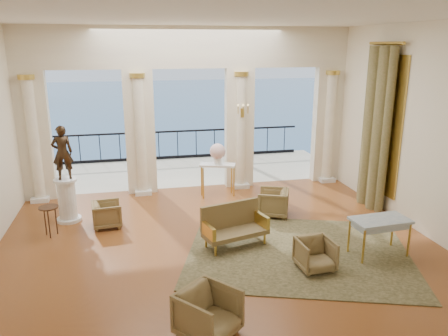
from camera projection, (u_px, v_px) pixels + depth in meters
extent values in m
plane|color=#522714|center=(219.00, 246.00, 9.06)|extent=(9.00, 9.00, 0.00)
plane|color=white|center=(293.00, 216.00, 4.68)|extent=(9.00, 0.00, 9.00)
plane|color=white|center=(423.00, 130.00, 9.37)|extent=(0.00, 8.00, 8.00)
plane|color=white|center=(218.00, 17.00, 7.83)|extent=(9.00, 9.00, 0.00)
cube|color=white|center=(189.00, 47.00, 11.59)|extent=(9.00, 0.30, 1.10)
cube|color=white|center=(35.00, 137.00, 11.37)|extent=(0.80, 0.30, 3.40)
cylinder|color=white|center=(34.00, 142.00, 11.23)|extent=(0.28, 0.28, 3.20)
cylinder|color=gold|center=(26.00, 77.00, 10.77)|extent=(0.40, 0.40, 0.12)
cube|color=silver|center=(41.00, 198.00, 11.65)|extent=(0.45, 0.45, 0.12)
cube|color=white|center=(140.00, 133.00, 11.92)|extent=(0.80, 0.30, 3.40)
cylinder|color=white|center=(140.00, 138.00, 11.78)|extent=(0.28, 0.28, 3.20)
cylinder|color=gold|center=(137.00, 75.00, 11.33)|extent=(0.40, 0.40, 0.12)
cube|color=silver|center=(143.00, 191.00, 12.20)|extent=(0.45, 0.45, 0.12)
cube|color=white|center=(239.00, 129.00, 12.50)|extent=(0.80, 0.30, 3.40)
cylinder|color=white|center=(241.00, 133.00, 12.36)|extent=(0.28, 0.28, 3.20)
cylinder|color=gold|center=(241.00, 74.00, 11.90)|extent=(0.40, 0.40, 0.12)
cube|color=silver|center=(240.00, 185.00, 12.78)|extent=(0.45, 0.45, 0.12)
cube|color=white|center=(327.00, 125.00, 13.05)|extent=(0.80, 0.30, 3.40)
cylinder|color=white|center=(329.00, 129.00, 12.91)|extent=(0.28, 0.28, 3.20)
cylinder|color=gold|center=(333.00, 72.00, 12.46)|extent=(0.40, 0.40, 0.12)
cube|color=silver|center=(326.00, 179.00, 13.33)|extent=(0.45, 0.45, 0.12)
cube|color=#B9B199|center=(184.00, 171.00, 14.52)|extent=(10.00, 3.60, 0.10)
cube|color=black|center=(177.00, 131.00, 15.74)|extent=(9.00, 0.06, 0.06)
cube|color=black|center=(178.00, 157.00, 16.00)|extent=(9.00, 0.06, 0.10)
cylinder|color=black|center=(178.00, 145.00, 15.87)|extent=(0.03, 0.03, 1.00)
cylinder|color=black|center=(59.00, 150.00, 15.03)|extent=(0.03, 0.03, 1.00)
cylinder|color=black|center=(284.00, 140.00, 16.72)|extent=(0.03, 0.03, 1.00)
cylinder|color=#4C3823|center=(237.00, 102.00, 15.10)|extent=(0.20, 0.20, 4.20)
plane|color=navy|center=(140.00, 112.00, 67.08)|extent=(160.00, 160.00, 0.00)
cylinder|color=brown|center=(386.00, 133.00, 10.38)|extent=(0.26, 0.26, 4.00)
cylinder|color=brown|center=(375.00, 129.00, 10.80)|extent=(0.32, 0.32, 4.00)
cylinder|color=brown|center=(367.00, 126.00, 11.23)|extent=(0.26, 0.26, 4.00)
cylinder|color=gold|center=(386.00, 43.00, 10.25)|extent=(0.08, 1.40, 0.08)
cube|color=gold|center=(383.00, 125.00, 10.81)|extent=(0.04, 1.60, 3.40)
cube|color=gold|center=(242.00, 113.00, 12.06)|extent=(0.10, 0.04, 0.25)
cylinder|color=gold|center=(238.00, 110.00, 11.93)|extent=(0.02, 0.02, 0.22)
cylinder|color=gold|center=(243.00, 110.00, 11.96)|extent=(0.02, 0.02, 0.22)
cylinder|color=gold|center=(248.00, 109.00, 11.99)|extent=(0.02, 0.02, 0.22)
cube|color=#2B3018|center=(298.00, 252.00, 8.76)|extent=(5.19, 4.59, 0.02)
imported|color=#4E3C25|center=(208.00, 311.00, 6.17)|extent=(1.03, 1.03, 0.78)
imported|color=#4E3C25|center=(315.00, 253.00, 8.03)|extent=(0.66, 0.63, 0.65)
imported|color=#4E3C25|center=(273.00, 201.00, 10.57)|extent=(0.87, 0.90, 0.72)
imported|color=#4E3C25|center=(107.00, 213.00, 9.94)|extent=(0.65, 0.68, 0.64)
cube|color=#4E3C25|center=(236.00, 233.00, 8.95)|extent=(1.43, 0.88, 0.10)
cube|color=#4E3C25|center=(230.00, 215.00, 9.08)|extent=(1.30, 0.43, 0.54)
cube|color=gold|center=(208.00, 231.00, 8.62)|extent=(0.22, 0.54, 0.26)
cube|color=gold|center=(261.00, 220.00, 9.18)|extent=(0.22, 0.54, 0.26)
cylinder|color=gold|center=(216.00, 251.00, 8.56)|extent=(0.05, 0.05, 0.25)
cylinder|color=gold|center=(265.00, 239.00, 9.07)|extent=(0.05, 0.05, 0.25)
cylinder|color=gold|center=(206.00, 242.00, 8.93)|extent=(0.05, 0.05, 0.25)
cylinder|color=gold|center=(254.00, 232.00, 9.44)|extent=(0.05, 0.05, 0.25)
cube|color=#889DAF|center=(381.00, 220.00, 8.47)|extent=(1.15, 0.68, 0.05)
cylinder|color=gold|center=(364.00, 247.00, 8.21)|extent=(0.04, 0.04, 0.71)
cylinder|color=gold|center=(409.00, 240.00, 8.48)|extent=(0.04, 0.04, 0.71)
cylinder|color=gold|center=(349.00, 236.00, 8.67)|extent=(0.04, 0.04, 0.71)
cylinder|color=gold|center=(392.00, 230.00, 8.94)|extent=(0.04, 0.04, 0.71)
cylinder|color=silver|center=(69.00, 219.00, 10.33)|extent=(0.57, 0.57, 0.08)
cylinder|color=silver|center=(67.00, 200.00, 10.20)|extent=(0.41, 0.41, 0.90)
cylinder|color=silver|center=(65.00, 180.00, 10.07)|extent=(0.53, 0.53, 0.06)
imported|color=black|center=(62.00, 153.00, 9.89)|extent=(0.51, 0.39, 1.25)
cube|color=silver|center=(218.00, 165.00, 11.81)|extent=(1.02, 0.65, 0.05)
cylinder|color=gold|center=(202.00, 182.00, 11.84)|extent=(0.05, 0.05, 0.85)
cylinder|color=gold|center=(233.00, 183.00, 11.76)|extent=(0.05, 0.05, 0.85)
cylinder|color=gold|center=(203.00, 179.00, 12.10)|extent=(0.05, 0.05, 0.85)
cylinder|color=gold|center=(233.00, 180.00, 12.02)|extent=(0.05, 0.05, 0.85)
cylinder|color=white|center=(218.00, 159.00, 11.76)|extent=(0.21, 0.21, 0.27)
sphere|color=#D39198|center=(218.00, 151.00, 11.70)|extent=(0.43, 0.43, 0.43)
cylinder|color=black|center=(48.00, 207.00, 9.35)|extent=(0.41, 0.41, 0.03)
cylinder|color=black|center=(56.00, 220.00, 9.53)|extent=(0.03, 0.03, 0.65)
cylinder|color=black|center=(45.00, 221.00, 9.49)|extent=(0.03, 0.03, 0.65)
cylinder|color=black|center=(49.00, 224.00, 9.32)|extent=(0.03, 0.03, 0.65)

